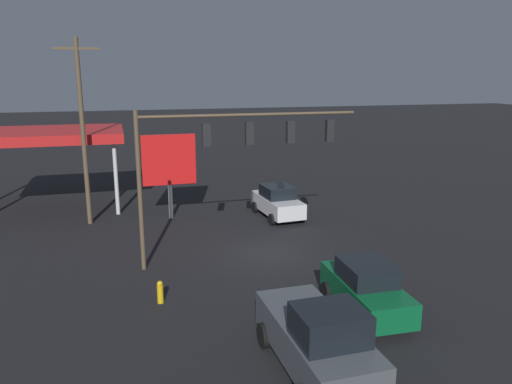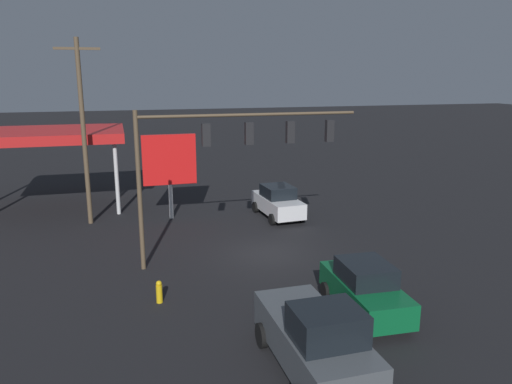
% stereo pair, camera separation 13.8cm
% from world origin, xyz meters
% --- Properties ---
extents(ground_plane, '(200.00, 200.00, 0.00)m').
position_xyz_m(ground_plane, '(0.00, 0.00, 0.00)').
color(ground_plane, black).
extents(traffic_signal_assembly, '(10.00, 0.43, 6.99)m').
position_xyz_m(traffic_signal_assembly, '(1.83, 0.41, 5.37)').
color(traffic_signal_assembly, brown).
rests_on(traffic_signal_assembly, ground).
extents(utility_pole, '(2.40, 0.26, 10.36)m').
position_xyz_m(utility_pole, '(8.43, -7.48, 5.47)').
color(utility_pole, brown).
rests_on(utility_pole, ground).
extents(gas_station_canopy, '(9.25, 6.71, 5.01)m').
position_xyz_m(gas_station_canopy, '(10.85, -11.81, 4.65)').
color(gas_station_canopy, red).
rests_on(gas_station_canopy, ground).
extents(price_sign, '(3.12, 0.27, 5.03)m').
position_xyz_m(price_sign, '(3.80, -7.25, 3.44)').
color(price_sign, silver).
rests_on(price_sign, ground).
extents(sedan_far, '(2.20, 4.47, 1.93)m').
position_xyz_m(sedan_far, '(-1.58, 6.87, 0.95)').
color(sedan_far, '#0C592D').
rests_on(sedan_far, ground).
extents(pickup_parked, '(2.33, 5.23, 2.40)m').
position_xyz_m(pickup_parked, '(1.59, 9.94, 1.11)').
color(pickup_parked, '#474C51').
rests_on(pickup_parked, ground).
extents(sedan_waiting, '(2.31, 4.52, 1.93)m').
position_xyz_m(sedan_waiting, '(-2.42, -5.79, 0.95)').
color(sedan_waiting, silver).
rests_on(sedan_waiting, ground).
extents(fire_hydrant, '(0.24, 0.24, 0.88)m').
position_xyz_m(fire_hydrant, '(5.48, 4.03, 0.44)').
color(fire_hydrant, gold).
rests_on(fire_hydrant, ground).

